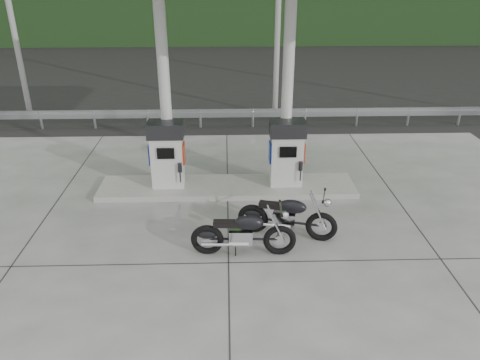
{
  "coord_description": "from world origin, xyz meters",
  "views": [
    {
      "loc": [
        -0.01,
        -9.14,
        5.71
      ],
      "look_at": [
        0.3,
        1.0,
        1.0
      ],
      "focal_mm": 35.0,
      "sensor_mm": 36.0,
      "label": 1
    }
  ],
  "objects_px": {
    "gas_pump_left": "(167,155)",
    "motorcycle_left": "(287,217)",
    "motorcycle_right": "(243,234)",
    "gas_pump_right": "(287,154)"
  },
  "relations": [
    {
      "from": "gas_pump_left",
      "to": "motorcycle_left",
      "type": "bearing_deg",
      "value": -40.03
    },
    {
      "from": "gas_pump_left",
      "to": "motorcycle_right",
      "type": "relative_size",
      "value": 0.86
    },
    {
      "from": "gas_pump_left",
      "to": "gas_pump_right",
      "type": "height_order",
      "value": "same"
    },
    {
      "from": "gas_pump_left",
      "to": "motorcycle_right",
      "type": "xyz_separation_m",
      "value": [
        1.92,
        -3.16,
        -0.55
      ]
    },
    {
      "from": "motorcycle_left",
      "to": "motorcycle_right",
      "type": "bearing_deg",
      "value": -129.99
    },
    {
      "from": "motorcycle_left",
      "to": "motorcycle_right",
      "type": "height_order",
      "value": "motorcycle_left"
    },
    {
      "from": "gas_pump_left",
      "to": "gas_pump_right",
      "type": "relative_size",
      "value": 1.0
    },
    {
      "from": "gas_pump_right",
      "to": "motorcycle_right",
      "type": "xyz_separation_m",
      "value": [
        -1.28,
        -3.16,
        -0.55
      ]
    },
    {
      "from": "motorcycle_left",
      "to": "gas_pump_right",
      "type": "bearing_deg",
      "value": 99.16
    },
    {
      "from": "motorcycle_left",
      "to": "motorcycle_right",
      "type": "relative_size",
      "value": 1.01
    }
  ]
}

